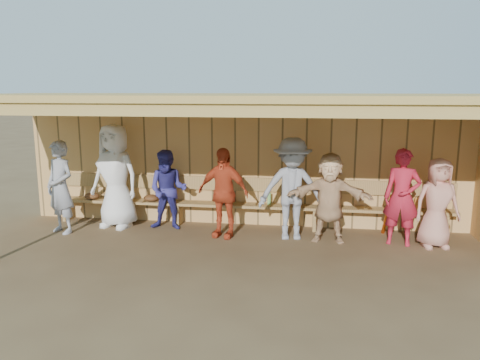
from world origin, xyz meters
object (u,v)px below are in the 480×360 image
Objects in this scene: player_e at (292,189)px; bench at (246,199)px; player_h at (437,203)px; player_b at (115,176)px; player_c at (168,190)px; player_g at (402,197)px; player_a at (60,187)px; player_f at (329,198)px; player_d at (223,193)px.

player_e reaches higher than bench.
player_h is at bearing -12.43° from bench.
player_c is (1.02, -0.01, -0.23)m from player_b.
player_a is at bearing -165.68° from player_g.
player_b is 5.70m from player_h.
player_f is at bearing 168.58° from player_h.
player_d is at bearing 176.54° from player_e.
bench is at bearing 21.14° from player_b.
player_a is 1.04× the size of player_g.
player_c is 1.13m from player_d.
player_d is 1.06× the size of player_h.
player_g is at bearing 13.13° from player_d.
player_c is at bearing 12.22° from player_b.
player_g is at bearing 4.86° from player_f.
player_d is at bearing -16.22° from player_c.
player_h is (2.37, -0.11, -0.14)m from player_e.
player_b reaches higher than player_f.
player_b is 1.31× the size of player_c.
player_c is 1.47m from bench.
player_e is at bearing 8.48° from player_b.
player_c is 2.30m from player_e.
player_a reaches higher than player_h.
player_b is 2.49m from bench.
player_b is at bearing 169.51° from player_e.
player_e reaches higher than player_h.
player_e is at bearing -6.95° from player_c.
player_b is at bearing -175.32° from player_d.
player_d is (2.94, 0.19, -0.05)m from player_a.
player_a is 0.95× the size of player_e.
player_b reaches higher than player_a.
player_g reaches higher than bench.
player_g is (1.82, -0.05, -0.07)m from player_e.
player_a is 6.52m from player_h.
player_b is 1.27× the size of player_f.
player_e is (3.30, -0.25, -0.09)m from player_b.
bench is (0.32, 0.66, -0.27)m from player_d.
player_a is 2.95m from player_d.
player_f reaches higher than player_c.
player_b is at bearing 178.45° from player_c.
player_e is at bearing -34.42° from bench.
player_g is 1.09× the size of player_h.
player_h is 3.34m from bench.
player_g is at bearing -13.63° from bench.
player_e is 1.15× the size of player_f.
player_a is at bearing -136.21° from player_b.
player_b reaches higher than player_c.
player_g is 0.21× the size of bench.
player_d reaches higher than player_h.
player_c is 0.97× the size of player_f.
player_d reaches higher than player_f.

